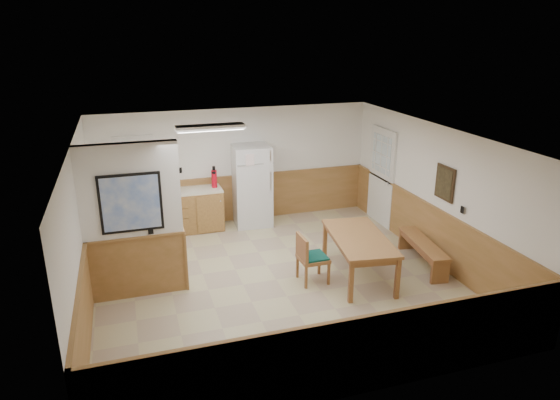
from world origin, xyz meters
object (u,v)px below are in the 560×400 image
object	(u,v)px
refrigerator	(252,186)
dining_table	(359,242)
soap_bottle	(136,190)
dining_bench	(423,247)
dining_chair	(308,255)
fire_extinguisher	(214,178)

from	to	relation	value
refrigerator	dining_table	world-z (taller)	refrigerator
soap_bottle	dining_bench	bearing A→B (deg)	-31.18
dining_table	dining_bench	world-z (taller)	dining_table
dining_chair	soap_bottle	xyz separation A→B (m)	(-2.61, 2.90, 0.50)
dining_bench	soap_bottle	world-z (taller)	soap_bottle
refrigerator	soap_bottle	size ratio (longest dim) A/B	8.94
dining_bench	dining_chair	size ratio (longest dim) A/B	1.82
refrigerator	fire_extinguisher	bearing A→B (deg)	178.86
refrigerator	fire_extinguisher	distance (m)	0.83
refrigerator	dining_table	distance (m)	3.15
dining_table	dining_chair	world-z (taller)	dining_chair
dining_bench	fire_extinguisher	bearing A→B (deg)	146.14
dining_bench	dining_chair	distance (m)	2.21
dining_bench	fire_extinguisher	distance (m)	4.43
dining_table	dining_bench	size ratio (longest dim) A/B	1.21
refrigerator	soap_bottle	world-z (taller)	refrigerator
dining_table	refrigerator	bearing A→B (deg)	118.92
dining_bench	fire_extinguisher	world-z (taller)	fire_extinguisher
dining_bench	fire_extinguisher	xyz separation A→B (m)	(-3.23, 2.94, 0.76)
dining_chair	fire_extinguisher	world-z (taller)	fire_extinguisher
refrigerator	dining_bench	size ratio (longest dim) A/B	1.14
dining_bench	dining_table	bearing A→B (deg)	-169.00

